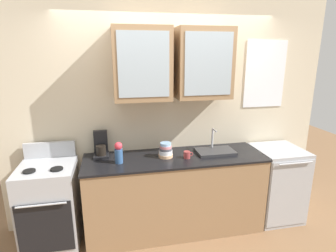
{
  "coord_description": "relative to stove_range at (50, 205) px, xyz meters",
  "views": [
    {
      "loc": [
        -0.67,
        -2.85,
        2.08
      ],
      "look_at": [
        -0.08,
        0.0,
        1.29
      ],
      "focal_mm": 29.27,
      "sensor_mm": 36.0,
      "label": 1
    }
  ],
  "objects": [
    {
      "name": "ground_plane",
      "position": [
        1.39,
        0.0,
        -0.47
      ],
      "size": [
        10.0,
        10.0,
        0.0
      ],
      "primitive_type": "plane",
      "color": "brown"
    },
    {
      "name": "back_wall_unit",
      "position": [
        1.39,
        0.31,
        1.05
      ],
      "size": [
        3.94,
        0.48,
        2.75
      ],
      "color": "beige",
      "rests_on": "ground_plane"
    },
    {
      "name": "counter",
      "position": [
        1.39,
        0.0,
        -0.01
      ],
      "size": [
        2.06,
        0.65,
        0.93
      ],
      "color": "#93704C",
      "rests_on": "ground_plane"
    },
    {
      "name": "stove_range",
      "position": [
        0.0,
        0.0,
        0.0
      ],
      "size": [
        0.58,
        0.62,
        1.11
      ],
      "color": "#ADAFB5",
      "rests_on": "ground_plane"
    },
    {
      "name": "sink_faucet",
      "position": [
        1.88,
        0.04,
        0.48
      ],
      "size": [
        0.45,
        0.28,
        0.27
      ],
      "color": "#2D2D30",
      "rests_on": "counter"
    },
    {
      "name": "bowl_stack",
      "position": [
        1.28,
        0.02,
        0.53
      ],
      "size": [
        0.16,
        0.16,
        0.17
      ],
      "color": "#E0AD7F",
      "rests_on": "counter"
    },
    {
      "name": "vase",
      "position": [
        0.76,
        -0.05,
        0.57
      ],
      "size": [
        0.09,
        0.09,
        0.23
      ],
      "color": "#33598C",
      "rests_on": "counter"
    },
    {
      "name": "cup_near_sink",
      "position": [
        1.51,
        -0.07,
        0.5
      ],
      "size": [
        0.11,
        0.08,
        0.08
      ],
      "color": "#993838",
      "rests_on": "counter"
    },
    {
      "name": "dishwasher",
      "position": [
        2.71,
        -0.0,
        -0.01
      ],
      "size": [
        0.56,
        0.63,
        0.93
      ],
      "color": "#ADAFB5",
      "rests_on": "ground_plane"
    },
    {
      "name": "coffee_maker",
      "position": [
        0.56,
        0.2,
        0.56
      ],
      "size": [
        0.17,
        0.2,
        0.29
      ],
      "color": "black",
      "rests_on": "counter"
    }
  ]
}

